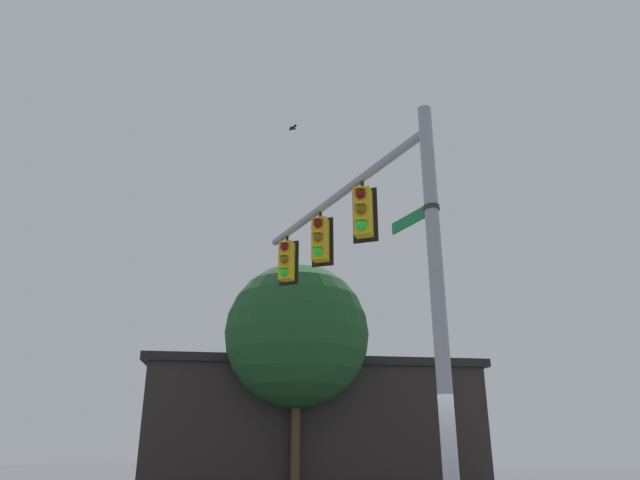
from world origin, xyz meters
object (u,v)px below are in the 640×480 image
at_px(traffic_light_mid_outer, 286,261).
at_px(traffic_light_nearest_pole, 363,212).
at_px(traffic_light_mid_inner, 320,239).
at_px(bird_flying, 293,128).
at_px(street_name_sign, 419,215).

bearing_deg(traffic_light_mid_outer, traffic_light_nearest_pole, 137.12).
distance_m(traffic_light_mid_inner, bird_flying, 3.12).
height_order(traffic_light_mid_outer, bird_flying, bird_flying).
bearing_deg(traffic_light_mid_inner, traffic_light_nearest_pole, 137.12).
bearing_deg(bird_flying, traffic_light_mid_outer, -64.20).
distance_m(traffic_light_mid_inner, street_name_sign, 3.80).
distance_m(traffic_light_nearest_pole, street_name_sign, 1.96).
bearing_deg(traffic_light_mid_outer, bird_flying, 115.80).
distance_m(traffic_light_mid_inner, traffic_light_mid_outer, 1.90).
bearing_deg(traffic_light_nearest_pole, traffic_light_mid_outer, -42.88).
bearing_deg(street_name_sign, traffic_light_mid_inner, -42.65).
relative_size(traffic_light_mid_outer, street_name_sign, 1.31).
height_order(traffic_light_mid_outer, street_name_sign, traffic_light_mid_outer).
height_order(traffic_light_nearest_pole, bird_flying, bird_flying).
distance_m(traffic_light_nearest_pole, bird_flying, 3.82).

